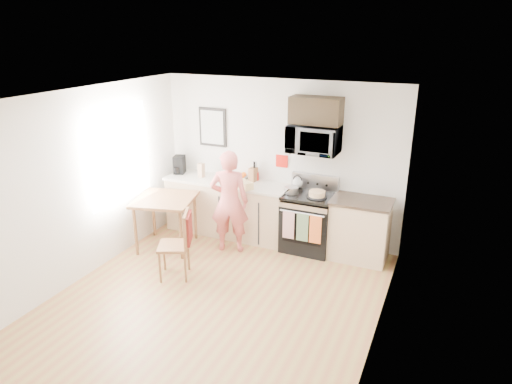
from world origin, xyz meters
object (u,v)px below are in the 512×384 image
at_px(microwave, 314,139).
at_px(chair, 183,236).
at_px(dining_table, 165,204).
at_px(range, 308,223).
at_px(cake, 317,194).
at_px(person, 229,202).

height_order(microwave, chair, microwave).
bearing_deg(dining_table, range, 21.75).
distance_m(range, cake, 0.56).
relative_size(microwave, dining_table, 0.82).
distance_m(microwave, cake, 0.82).
relative_size(microwave, chair, 0.78).
bearing_deg(range, person, -154.75).
relative_size(range, chair, 1.19).
bearing_deg(microwave, range, -89.94).
distance_m(dining_table, cake, 2.36).
relative_size(person, dining_table, 1.75).
bearing_deg(person, cake, -178.58).
relative_size(range, microwave, 1.53).
height_order(microwave, person, microwave).
height_order(person, dining_table, person).
height_order(person, cake, person).
height_order(range, microwave, microwave).
bearing_deg(chair, person, 53.28).
distance_m(person, chair, 1.04).
bearing_deg(chair, cake, 19.53).
bearing_deg(cake, dining_table, -161.59).
height_order(range, person, person).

